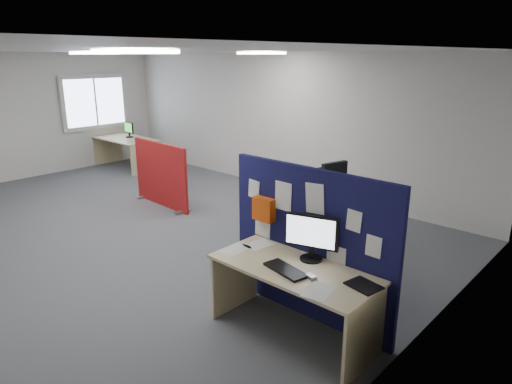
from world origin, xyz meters
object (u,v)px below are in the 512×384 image
Objects in this scene: office_chair at (325,197)px; main_desk at (296,283)px; monitor_second at (129,129)px; red_divider at (161,175)px; monitor_main at (312,235)px; second_desk at (127,145)px; navy_divider at (308,244)px.

main_desk is at bearing -47.74° from office_chair.
red_divider is at bearing -16.85° from monitor_second.
monitor_main is at bearing -14.72° from red_divider.
monitor_main is 0.42× the size of office_chair.
red_divider reaches higher than monitor_second.
red_divider is 3.23m from second_desk.
main_desk is 7.81m from monitor_second.
office_chair is at bearing -0.13° from monitor_second.
red_divider is (-4.29, 1.35, -0.42)m from monitor_main.
navy_divider is at bearing -18.56° from second_desk.
monitor_second is at bearing 142.40° from monitor_main.
monitor_main is 4.51m from red_divider.
main_desk is (0.12, -0.36, -0.25)m from navy_divider.
monitor_main is at bearing -13.47° from monitor_second.
monitor_main is at bearing 83.95° from main_desk.
navy_divider reaches higher than second_desk.
main_desk is 2.42m from office_chair.
office_chair reaches higher than monitor_second.
navy_divider is 2.05m from office_chair.
second_desk is (-7.14, 2.40, -0.25)m from navy_divider.
monitor_main reaches higher than red_divider.
second_desk is 4.25× the size of monitor_second.
office_chair is (-1.14, 1.93, -0.30)m from monitor_main.
main_desk is at bearing -71.62° from navy_divider.
navy_divider is 1.26× the size of red_divider.
navy_divider is 0.27m from monitor_main.
monitor_second is 0.33× the size of office_chair.
second_desk is at bearing 159.22° from main_desk.
main_desk is 4.54m from red_divider.
navy_divider is at bearing 108.38° from main_desk.
navy_divider is 7.57m from monitor_second.
second_desk is (-7.28, 2.55, -0.43)m from monitor_main.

